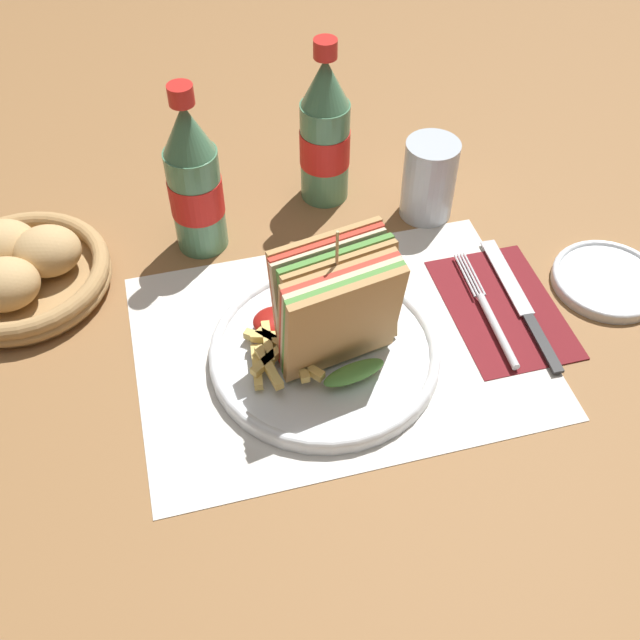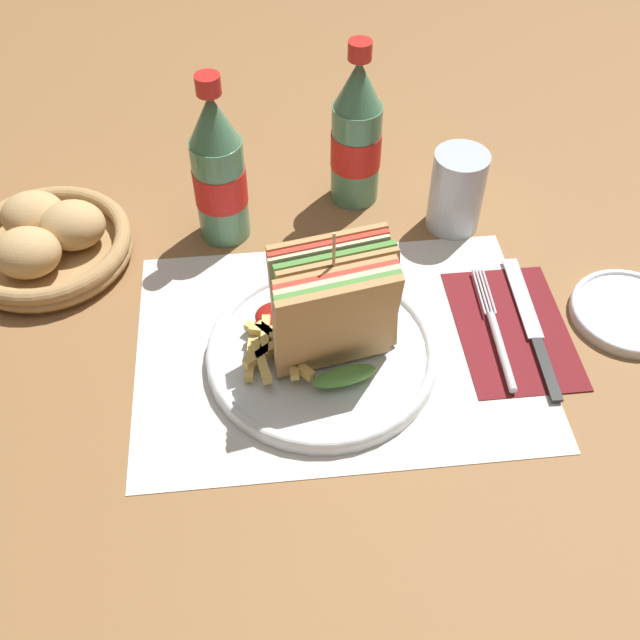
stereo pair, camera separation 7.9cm
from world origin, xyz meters
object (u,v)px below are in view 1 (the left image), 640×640
object	(u,v)px
club_sandwich	(338,308)
side_saucer	(608,280)
plate_main	(325,352)
bread_basket	(21,272)
knife	(521,303)
coke_bottle_far	(325,134)
coke_bottle_near	(194,182)
glass_near	(428,184)
fork	(491,318)

from	to	relation	value
club_sandwich	side_saucer	size ratio (longest dim) A/B	1.25
plate_main	bread_basket	distance (m)	0.37
knife	coke_bottle_far	bearing A→B (deg)	125.02
coke_bottle_near	side_saucer	xyz separation A→B (m)	(0.45, -0.19, -0.09)
knife	coke_bottle_far	xyz separation A→B (m)	(-0.17, 0.26, 0.09)
glass_near	club_sandwich	bearing A→B (deg)	-130.31
plate_main	coke_bottle_near	xyz separation A→B (m)	(-0.10, 0.22, 0.08)
plate_main	club_sandwich	bearing A→B (deg)	-13.76
plate_main	coke_bottle_near	distance (m)	0.25
knife	side_saucer	size ratio (longest dim) A/B	1.63
bread_basket	coke_bottle_near	bearing A→B (deg)	6.84
club_sandwich	knife	world-z (taller)	club_sandwich
coke_bottle_far	bread_basket	distance (m)	0.40
fork	glass_near	bearing A→B (deg)	93.76
club_sandwich	glass_near	world-z (taller)	club_sandwich
fork	coke_bottle_far	distance (m)	0.31
side_saucer	plate_main	bearing A→B (deg)	-175.86
fork	glass_near	size ratio (longest dim) A/B	1.70
fork	bread_basket	world-z (taller)	bread_basket
plate_main	coke_bottle_far	size ratio (longest dim) A/B	1.14
fork	plate_main	bearing A→B (deg)	-177.23
knife	glass_near	size ratio (longest dim) A/B	2.00
coke_bottle_near	coke_bottle_far	distance (m)	0.18
knife	coke_bottle_far	size ratio (longest dim) A/B	0.97
knife	side_saucer	world-z (taller)	side_saucer
club_sandwich	coke_bottle_far	distance (m)	0.28
plate_main	fork	bearing A→B (deg)	0.57
club_sandwich	coke_bottle_far	world-z (taller)	coke_bottle_far
bread_basket	club_sandwich	bearing A→B (deg)	-31.02
knife	bread_basket	size ratio (longest dim) A/B	1.04
plate_main	knife	world-z (taller)	plate_main
club_sandwich	glass_near	xyz separation A→B (m)	(0.18, 0.21, -0.03)
glass_near	bread_basket	world-z (taller)	glass_near
plate_main	side_saucer	distance (m)	0.35
coke_bottle_far	bread_basket	world-z (taller)	coke_bottle_far
knife	coke_bottle_near	world-z (taller)	coke_bottle_near
knife	coke_bottle_near	bearing A→B (deg)	151.32
fork	bread_basket	xyz separation A→B (m)	(-0.51, 0.19, 0.02)
knife	bread_basket	xyz separation A→B (m)	(-0.55, 0.18, 0.02)
coke_bottle_near	coke_bottle_far	world-z (taller)	same
bread_basket	fork	bearing A→B (deg)	-20.62
coke_bottle_near	club_sandwich	bearing A→B (deg)	-63.11
plate_main	glass_near	xyz separation A→B (m)	(0.19, 0.20, 0.04)
coke_bottle_near	coke_bottle_far	size ratio (longest dim) A/B	1.00
bread_basket	side_saucer	bearing A→B (deg)	-14.11
fork	club_sandwich	bearing A→B (deg)	-176.18
fork	side_saucer	bearing A→B (deg)	10.69
club_sandwich	coke_bottle_near	xyz separation A→B (m)	(-0.11, 0.22, 0.01)
coke_bottle_far	side_saucer	world-z (taller)	coke_bottle_far
knife	side_saucer	distance (m)	0.11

